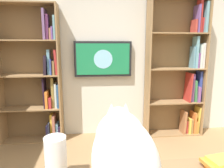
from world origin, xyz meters
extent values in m
cube|color=beige|center=(0.00, -2.23, 1.35)|extent=(4.52, 0.06, 2.70)
cube|color=#937047|center=(-1.59, -2.04, 1.11)|extent=(0.02, 0.28, 2.22)
cube|color=#937047|center=(-0.68, -2.04, 1.11)|extent=(0.02, 0.28, 2.22)
cube|color=brown|center=(-1.14, -2.17, 1.11)|extent=(0.94, 0.01, 2.22)
cube|color=#937047|center=(-1.14, -2.04, 0.01)|extent=(0.89, 0.27, 0.02)
cube|color=#937047|center=(-1.14, -2.04, 0.56)|extent=(0.89, 0.27, 0.02)
cube|color=#937047|center=(-1.14, -2.04, 1.11)|extent=(0.89, 0.27, 0.02)
cube|color=#937047|center=(-1.14, -2.04, 1.66)|extent=(0.89, 0.27, 0.02)
cube|color=#E1C549|center=(-1.56, -2.03, 0.24)|extent=(0.04, 0.18, 0.45)
cube|color=orange|center=(-1.53, -2.03, 0.12)|extent=(0.04, 0.21, 0.21)
cube|color=orange|center=(-1.49, -2.03, 0.20)|extent=(0.03, 0.21, 0.36)
cube|color=olive|center=(-1.45, -2.05, 0.14)|extent=(0.03, 0.21, 0.24)
cube|color=gold|center=(-1.40, -2.03, 0.15)|extent=(0.03, 0.20, 0.26)
cube|color=#B53335|center=(-1.37, -2.03, 0.13)|extent=(0.03, 0.13, 0.21)
cube|color=#A2673E|center=(-1.32, -2.03, 0.21)|extent=(0.05, 0.20, 0.38)
cube|color=#35459D|center=(-1.55, -2.04, 0.82)|extent=(0.04, 0.16, 0.50)
cube|color=#7E4B8A|center=(-1.51, -2.02, 0.69)|extent=(0.04, 0.23, 0.25)
cube|color=#3E7D44|center=(-1.46, -2.04, 0.74)|extent=(0.05, 0.20, 0.35)
cube|color=#704178|center=(-1.43, -2.03, 0.80)|extent=(0.03, 0.15, 0.45)
cube|color=slate|center=(-1.40, -2.04, 0.79)|extent=(0.03, 0.17, 0.44)
cube|color=#B33029|center=(-1.37, -2.03, 0.80)|extent=(0.04, 0.24, 0.47)
cube|color=silver|center=(-1.55, -2.03, 1.32)|extent=(0.04, 0.16, 0.39)
cube|color=silver|center=(-1.52, -2.03, 1.30)|extent=(0.03, 0.18, 0.37)
cube|color=#7B408B|center=(-1.48, -2.03, 1.24)|extent=(0.03, 0.16, 0.24)
cube|color=#6BA3B0|center=(-1.44, -2.03, 1.37)|extent=(0.04, 0.16, 0.50)
cube|color=#5F91A3|center=(-1.40, -2.04, 1.29)|extent=(0.02, 0.16, 0.34)
cube|color=#6DA3AE|center=(-1.55, -2.03, 1.90)|extent=(0.04, 0.19, 0.46)
cube|color=red|center=(-1.51, -2.05, 1.78)|extent=(0.04, 0.13, 0.23)
cube|color=#B8312B|center=(-1.46, -2.03, 1.92)|extent=(0.04, 0.13, 0.51)
cube|color=#6F4F90|center=(-1.43, -2.03, 1.88)|extent=(0.02, 0.20, 0.41)
cube|color=#B13D33|center=(-1.39, -2.03, 1.77)|extent=(0.03, 0.17, 0.20)
cube|color=#937047|center=(0.69, -2.04, 1.03)|extent=(0.02, 0.28, 2.07)
cube|color=brown|center=(1.14, -2.17, 1.03)|extent=(0.91, 0.01, 2.07)
cube|color=#937047|center=(1.14, -2.04, 0.01)|extent=(0.87, 0.27, 0.02)
cube|color=#937047|center=(1.14, -2.04, 0.52)|extent=(0.87, 0.27, 0.02)
cube|color=#937047|center=(1.14, -2.04, 1.03)|extent=(0.87, 0.27, 0.02)
cube|color=#937047|center=(1.14, -2.04, 1.55)|extent=(0.87, 0.27, 0.02)
cube|color=#937047|center=(1.14, -2.04, 2.06)|extent=(0.87, 0.27, 0.02)
cube|color=#26192F|center=(0.73, -2.03, 0.12)|extent=(0.03, 0.19, 0.21)
cube|color=#6495AE|center=(0.76, -2.04, 0.14)|extent=(0.04, 0.17, 0.25)
cube|color=#A05E4D|center=(0.81, -2.04, 0.21)|extent=(0.04, 0.19, 0.39)
cube|color=yellow|center=(0.85, -2.05, 0.22)|extent=(0.04, 0.13, 0.40)
cube|color=#20222E|center=(0.88, -2.04, 0.16)|extent=(0.02, 0.24, 0.28)
cube|color=black|center=(0.91, -2.05, 0.14)|extent=(0.03, 0.22, 0.23)
cube|color=#2E588C|center=(0.72, -2.05, 0.71)|extent=(0.02, 0.22, 0.36)
cube|color=silver|center=(0.76, -2.04, 0.72)|extent=(0.03, 0.17, 0.37)
cube|color=olive|center=(0.80, -2.04, 0.76)|extent=(0.04, 0.14, 0.47)
cube|color=#AE2C31|center=(0.84, -2.03, 0.62)|extent=(0.04, 0.18, 0.17)
cube|color=orange|center=(0.89, -2.05, 0.66)|extent=(0.04, 0.23, 0.26)
cube|color=black|center=(0.93, -2.05, 0.76)|extent=(0.03, 0.20, 0.46)
cube|color=#AD2E2D|center=(0.73, -2.04, 1.23)|extent=(0.05, 0.20, 0.37)
cube|color=olive|center=(0.77, -2.02, 1.15)|extent=(0.04, 0.12, 0.20)
cube|color=#344494|center=(0.80, -2.02, 1.16)|extent=(0.02, 0.15, 0.23)
cube|color=#6299AE|center=(0.84, -2.04, 1.23)|extent=(0.04, 0.12, 0.37)
cube|color=black|center=(0.89, -2.03, 1.19)|extent=(0.05, 0.18, 0.29)
cube|color=#6799A5|center=(0.73, -2.04, 1.72)|extent=(0.03, 0.20, 0.34)
cube|color=#73468C|center=(0.76, -2.02, 1.65)|extent=(0.02, 0.15, 0.18)
cube|color=#A46A4E|center=(0.79, -2.03, 1.64)|extent=(0.03, 0.13, 0.16)
cube|color=#85427B|center=(0.83, -2.03, 1.73)|extent=(0.04, 0.13, 0.35)
cube|color=slate|center=(0.87, -2.04, 1.77)|extent=(0.03, 0.23, 0.43)
cube|color=black|center=(0.02, -2.15, 1.26)|extent=(0.90, 0.06, 0.56)
cube|color=#1E7F4C|center=(0.02, -2.12, 1.26)|extent=(0.83, 0.01, 0.49)
cylinder|color=#8CCCEA|center=(0.02, -2.11, 1.26)|extent=(0.29, 0.00, 0.29)
ellipsoid|color=white|center=(0.08, 0.24, 0.96)|extent=(0.30, 0.54, 0.36)
ellipsoid|color=white|center=(0.08, 0.12, 1.00)|extent=(0.25, 0.30, 0.27)
sphere|color=white|center=(0.08, 0.05, 1.07)|extent=(0.14, 0.14, 0.14)
cone|color=white|center=(0.04, 0.05, 1.13)|extent=(0.06, 0.06, 0.08)
cone|color=white|center=(0.12, 0.05, 1.13)|extent=(0.06, 0.06, 0.08)
cone|color=beige|center=(0.04, 0.06, 1.12)|extent=(0.03, 0.03, 0.05)
cone|color=beige|center=(0.12, 0.06, 1.12)|extent=(0.03, 0.03, 0.05)
cylinder|color=white|center=(0.40, 0.11, 0.89)|extent=(0.11, 0.11, 0.24)
cube|color=orange|center=(-0.51, 0.10, 0.79)|extent=(0.19, 0.13, 0.03)
cube|color=orange|center=(-0.50, 0.10, 0.81)|extent=(0.20, 0.15, 0.02)
cube|color=gold|center=(-0.52, 0.10, 0.83)|extent=(0.19, 0.13, 0.02)
camera|label=1|loc=(0.22, 1.06, 1.46)|focal=32.37mm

